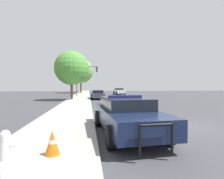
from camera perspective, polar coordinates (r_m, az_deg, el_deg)
The scene contains 10 objects.
ground_plane at distance 8.77m, azimuth 19.11°, elevation -11.20°, with size 110.00×110.00×0.00m, color #3D3D42.
sidewalk_left at distance 7.94m, azimuth -16.74°, elevation -12.01°, with size 3.00×110.00×0.13m.
police_car at distance 6.95m, azimuth 4.68°, elevation -7.96°, with size 2.35×5.16×1.50m.
fire_hydrant at distance 4.98m, azimuth -31.49°, elevation -14.95°, with size 0.52×0.23×0.71m.
traffic_light at distance 30.51m, azimuth -8.74°, elevation 4.83°, with size 3.66×0.35×5.21m.
car_background_midblock at distance 24.71m, azimuth -4.73°, elevation -1.51°, with size 1.97×4.60×1.27m.
car_background_oncoming at distance 37.59m, azimuth 2.33°, elevation -0.50°, with size 2.12×4.35×1.37m.
tree_sidewalk_mid at distance 23.32m, azimuth -13.06°, elevation 6.84°, with size 4.39×4.39×6.25m.
tree_sidewalk_far at distance 45.65m, azimuth -10.14°, elevation 5.99°, with size 6.27×6.27×8.70m.
traffic_cone at distance 4.86m, azimuth -18.90°, elevation -16.13°, with size 0.37×0.37×0.60m.
Camera 1 is at (-3.88, -7.63, 1.88)m, focal length 28.00 mm.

